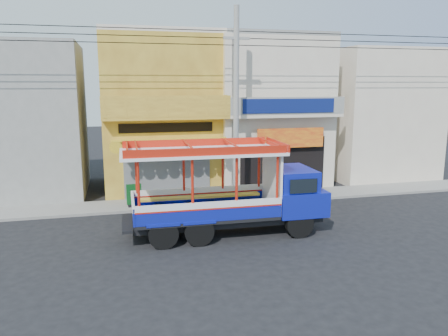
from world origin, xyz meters
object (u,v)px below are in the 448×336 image
(potted_plant_a, at_px, (309,181))
(songthaew_truck, at_px, (241,190))
(green_sign, at_px, (134,197))
(potted_plant_b, at_px, (310,186))
(potted_plant_c, at_px, (316,183))
(utility_pole, at_px, (239,97))

(potted_plant_a, bearing_deg, songthaew_truck, -153.36)
(green_sign, distance_m, potted_plant_a, 9.06)
(songthaew_truck, xyz_separation_m, potted_plant_a, (5.21, 5.20, -1.09))
(songthaew_truck, xyz_separation_m, potted_plant_b, (4.88, 4.26, -1.09))
(songthaew_truck, xyz_separation_m, potted_plant_c, (5.29, 4.52, -1.06))
(green_sign, relative_size, potted_plant_a, 1.08)
(utility_pole, relative_size, green_sign, 27.06)
(green_sign, height_order, potted_plant_c, green_sign)
(potted_plant_b, bearing_deg, potted_plant_c, -113.26)
(green_sign, xyz_separation_m, potted_plant_c, (9.09, 0.22, 0.08))
(utility_pole, distance_m, potted_plant_c, 6.14)
(utility_pole, distance_m, green_sign, 6.61)
(potted_plant_a, bearing_deg, utility_pole, 178.54)
(potted_plant_a, xyz_separation_m, potted_plant_b, (-0.34, -0.94, -0.00))
(potted_plant_b, bearing_deg, green_sign, 34.78)
(utility_pole, bearing_deg, potted_plant_a, 16.84)
(potted_plant_a, height_order, potted_plant_b, potted_plant_a)
(songthaew_truck, bearing_deg, potted_plant_a, 44.94)
(songthaew_truck, bearing_deg, potted_plant_b, 41.15)
(utility_pole, bearing_deg, potted_plant_c, 7.75)
(utility_pole, xyz_separation_m, potted_plant_a, (4.17, 1.26, -4.43))
(potted_plant_b, relative_size, potted_plant_c, 0.94)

